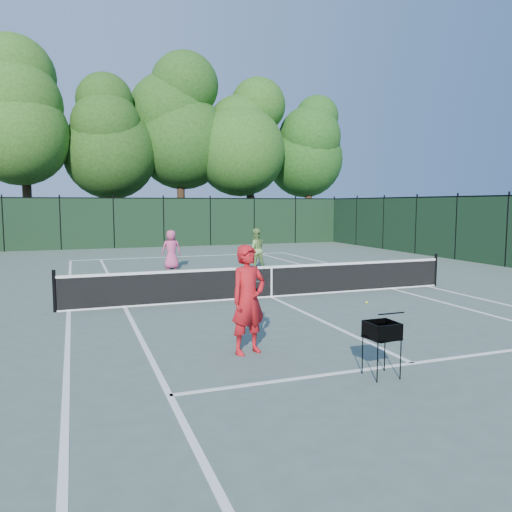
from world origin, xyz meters
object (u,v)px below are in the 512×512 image
object	(u,v)px
player_green	(255,249)
loose_ball_midcourt	(367,302)
coach	(248,299)
ball_hopper	(382,331)
player_pink	(171,249)

from	to	relation	value
player_green	loose_ball_midcourt	xyz separation A→B (m)	(0.48, -7.45, -0.81)
coach	ball_hopper	size ratio (longest dim) A/B	2.26
ball_hopper	loose_ball_midcourt	xyz separation A→B (m)	(2.94, 5.00, -0.69)
coach	ball_hopper	bearing A→B (deg)	-67.77
coach	player_pink	size ratio (longest dim) A/B	1.21
player_pink	loose_ball_midcourt	bearing A→B (deg)	116.74
coach	player_pink	bearing A→B (deg)	68.92
coach	player_green	size ratio (longest dim) A/B	1.16
loose_ball_midcourt	ball_hopper	bearing A→B (deg)	-120.46
ball_hopper	coach	bearing A→B (deg)	120.21
coach	ball_hopper	world-z (taller)	coach
loose_ball_midcourt	coach	bearing A→B (deg)	-145.06
player_pink	ball_hopper	xyz separation A→B (m)	(0.67, -13.99, -0.08)
player_green	ball_hopper	bearing A→B (deg)	81.38
loose_ball_midcourt	player_pink	bearing A→B (deg)	111.89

